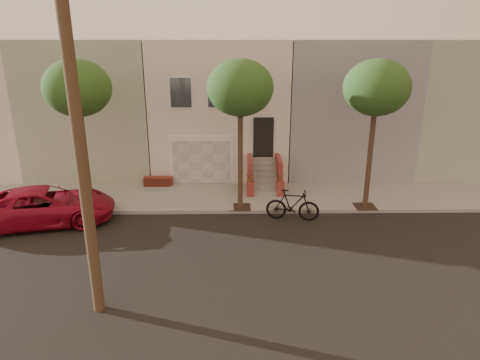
{
  "coord_description": "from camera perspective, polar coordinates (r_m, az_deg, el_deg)",
  "views": [
    {
      "loc": [
        0.75,
        -13.07,
        6.98
      ],
      "look_at": [
        0.98,
        3.0,
        1.7
      ],
      "focal_mm": 31.15,
      "sensor_mm": 36.0,
      "label": 1
    }
  ],
  "objects": [
    {
      "name": "ground",
      "position": [
        14.84,
        -3.66,
        -9.92
      ],
      "size": [
        90.0,
        90.0,
        0.0
      ],
      "primitive_type": "plane",
      "color": "black",
      "rests_on": "ground"
    },
    {
      "name": "house_row",
      "position": [
        24.5,
        -2.6,
        10.34
      ],
      "size": [
        33.1,
        11.7,
        7.0
      ],
      "color": "beige",
      "rests_on": "sidewalk"
    },
    {
      "name": "tree_mid",
      "position": [
        17.06,
        0.04,
        12.38
      ],
      "size": [
        2.7,
        2.57,
        6.3
      ],
      "color": "#2D2116",
      "rests_on": "sidewalk"
    },
    {
      "name": "pickup_truck",
      "position": [
        18.57,
        -25.18,
        -3.23
      ],
      "size": [
        5.83,
        3.64,
        1.5
      ],
      "primitive_type": "imported",
      "rotation": [
        0.0,
        0.0,
        1.8
      ],
      "color": "maroon",
      "rests_on": "ground"
    },
    {
      "name": "motorcycle",
      "position": [
        17.3,
        7.21,
        -3.41
      ],
      "size": [
        2.27,
        1.0,
        1.32
      ],
      "primitive_type": "imported",
      "rotation": [
        0.0,
        0.0,
        1.39
      ],
      "color": "black",
      "rests_on": "ground"
    },
    {
      "name": "tree_right",
      "position": [
        18.01,
        18.22,
        11.8
      ],
      "size": [
        2.7,
        2.57,
        6.3
      ],
      "color": "#2D2116",
      "rests_on": "sidewalk"
    },
    {
      "name": "sidewalk",
      "position": [
        19.69,
        -2.94,
        -2.38
      ],
      "size": [
        40.0,
        3.7,
        0.15
      ],
      "primitive_type": "cube",
      "color": "gray",
      "rests_on": "ground"
    },
    {
      "name": "tree_left",
      "position": [
        18.17,
        -21.37,
        11.52
      ],
      "size": [
        2.7,
        2.57,
        6.3
      ],
      "color": "#2D2116",
      "rests_on": "sidewalk"
    }
  ]
}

